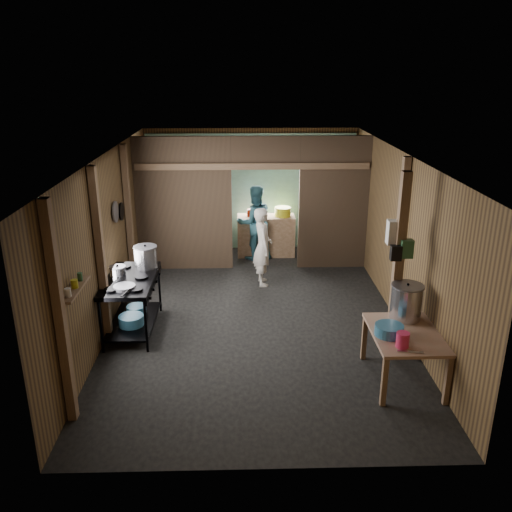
{
  "coord_description": "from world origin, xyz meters",
  "views": [
    {
      "loc": [
        -0.22,
        -7.82,
        3.85
      ],
      "look_at": [
        0.0,
        -0.2,
        1.1
      ],
      "focal_mm": 37.39,
      "sensor_mm": 36.0,
      "label": 1
    }
  ],
  "objects_px": {
    "gas_range": "(132,304)",
    "yellow_tub": "(283,212)",
    "prep_table": "(403,356)",
    "stove_pot_large": "(146,257)",
    "pink_bucket": "(403,340)",
    "cook": "(263,247)",
    "stock_pot": "(406,302)"
  },
  "relations": [
    {
      "from": "gas_range",
      "to": "yellow_tub",
      "type": "relative_size",
      "value": 4.27
    },
    {
      "from": "gas_range",
      "to": "prep_table",
      "type": "distance_m",
      "value": 3.99
    },
    {
      "from": "stove_pot_large",
      "to": "yellow_tub",
      "type": "bearing_deg",
      "value": 51.35
    },
    {
      "from": "gas_range",
      "to": "pink_bucket",
      "type": "height_order",
      "value": "pink_bucket"
    },
    {
      "from": "gas_range",
      "to": "cook",
      "type": "xyz_separation_m",
      "value": [
        2.05,
        1.79,
        0.3
      ]
    },
    {
      "from": "prep_table",
      "to": "cook",
      "type": "relative_size",
      "value": 0.8
    },
    {
      "from": "stock_pot",
      "to": "pink_bucket",
      "type": "height_order",
      "value": "stock_pot"
    },
    {
      "from": "stove_pot_large",
      "to": "prep_table",
      "type": "bearing_deg",
      "value": -28.57
    },
    {
      "from": "stock_pot",
      "to": "cook",
      "type": "xyz_separation_m",
      "value": [
        -1.77,
        2.86,
        -0.19
      ]
    },
    {
      "from": "gas_range",
      "to": "yellow_tub",
      "type": "xyz_separation_m",
      "value": [
        2.53,
        3.4,
        0.51
      ]
    },
    {
      "from": "gas_range",
      "to": "cook",
      "type": "height_order",
      "value": "cook"
    },
    {
      "from": "gas_range",
      "to": "yellow_tub",
      "type": "distance_m",
      "value": 4.27
    },
    {
      "from": "gas_range",
      "to": "stove_pot_large",
      "type": "relative_size",
      "value": 3.99
    },
    {
      "from": "yellow_tub",
      "to": "gas_range",
      "type": "bearing_deg",
      "value": -126.63
    },
    {
      "from": "prep_table",
      "to": "gas_range",
      "type": "bearing_deg",
      "value": 158.31
    },
    {
      "from": "stock_pot",
      "to": "cook",
      "type": "height_order",
      "value": "cook"
    },
    {
      "from": "stove_pot_large",
      "to": "pink_bucket",
      "type": "distance_m",
      "value": 4.09
    },
    {
      "from": "prep_table",
      "to": "stove_pot_large",
      "type": "height_order",
      "value": "stove_pot_large"
    },
    {
      "from": "pink_bucket",
      "to": "yellow_tub",
      "type": "bearing_deg",
      "value": 101.14
    },
    {
      "from": "pink_bucket",
      "to": "yellow_tub",
      "type": "xyz_separation_m",
      "value": [
        -1.03,
        5.23,
        0.17
      ]
    },
    {
      "from": "prep_table",
      "to": "yellow_tub",
      "type": "xyz_separation_m",
      "value": [
        -1.18,
        4.88,
        0.6
      ]
    },
    {
      "from": "prep_table",
      "to": "stock_pot",
      "type": "relative_size",
      "value": 2.34
    },
    {
      "from": "stove_pot_large",
      "to": "gas_range",
      "type": "bearing_deg",
      "value": -110.63
    },
    {
      "from": "stove_pot_large",
      "to": "stock_pot",
      "type": "distance_m",
      "value": 3.95
    },
    {
      "from": "prep_table",
      "to": "yellow_tub",
      "type": "relative_size",
      "value": 3.39
    },
    {
      "from": "stove_pot_large",
      "to": "cook",
      "type": "height_order",
      "value": "cook"
    },
    {
      "from": "stock_pot",
      "to": "yellow_tub",
      "type": "bearing_deg",
      "value": 106.01
    },
    {
      "from": "prep_table",
      "to": "yellow_tub",
      "type": "bearing_deg",
      "value": 103.62
    },
    {
      "from": "yellow_tub",
      "to": "cook",
      "type": "distance_m",
      "value": 1.7
    },
    {
      "from": "pink_bucket",
      "to": "cook",
      "type": "bearing_deg",
      "value": 112.67
    },
    {
      "from": "stock_pot",
      "to": "stove_pot_large",
      "type": "bearing_deg",
      "value": 157.26
    },
    {
      "from": "pink_bucket",
      "to": "stove_pot_large",
      "type": "bearing_deg",
      "value": 146.02
    }
  ]
}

